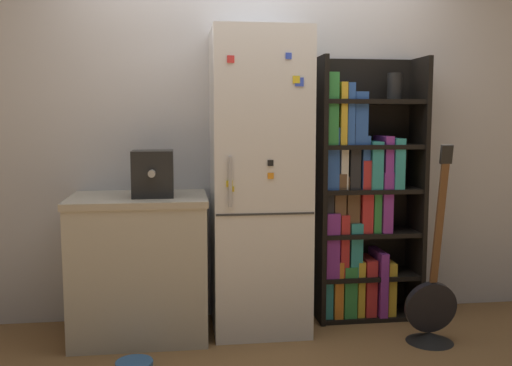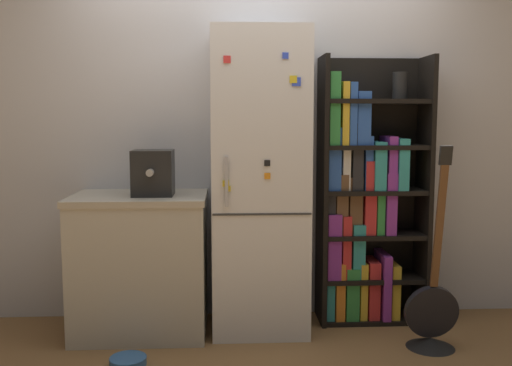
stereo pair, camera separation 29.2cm
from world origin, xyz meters
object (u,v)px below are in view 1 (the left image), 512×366
Objects in this scene: refrigerator at (259,183)px; espresso_machine at (153,174)px; guitar at (431,315)px; pet_bowl at (134,365)px; bookshelf at (358,201)px.

refrigerator is 6.62× the size of espresso_machine.
guitar is at bearing -21.30° from refrigerator.
pet_bowl is at bearing -101.54° from espresso_machine.
espresso_machine is (-0.68, -0.06, 0.07)m from refrigerator.
refrigerator is 1.08× the size of bookshelf.
bookshelf is (0.71, 0.13, -0.15)m from refrigerator.
pet_bowl is (-0.78, -0.55, -0.95)m from refrigerator.
espresso_machine is 0.24× the size of guitar.
guitar is (0.31, -0.53, -0.64)m from bookshelf.
bookshelf is 6.12× the size of espresso_machine.
refrigerator is 9.29× the size of pet_bowl.
bookshelf reaches higher than pet_bowl.
guitar is at bearing -59.64° from bookshelf.
refrigerator reaches higher than bookshelf.
pet_bowl is at bearing -155.34° from bookshelf.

